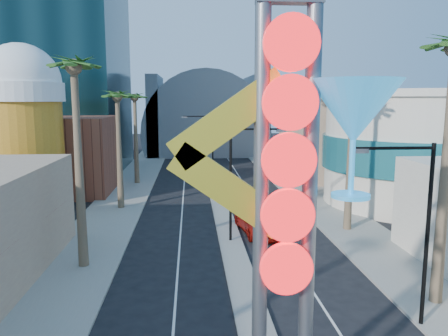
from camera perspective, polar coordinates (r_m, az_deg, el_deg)
The scene contains 18 objects.
sidewalk_west at distance 45.50m, azimuth -12.93°, elevation -3.61°, with size 5.00×100.00×0.15m, color gray.
sidewalk_east at distance 46.60m, azimuth 10.88°, elevation -3.26°, with size 5.00×100.00×0.15m, color gray.
median at distance 47.99m, azimuth -1.10°, elevation -2.74°, with size 1.60×84.00×0.15m, color gray.
brick_filler_west at distance 49.13m, azimuth -20.09°, elevation 1.63°, with size 10.00×10.00×8.00m, color brown.
filler_east at distance 60.11m, azimuth 13.77°, elevation 4.09°, with size 10.00×20.00×10.00m, color tan.
beer_mug at distance 41.54m, azimuth -24.67°, elevation 5.46°, with size 7.00×7.00×14.50m.
turquoise_building at distance 44.31m, azimuth 23.48°, elevation 2.32°, with size 16.60×16.60×10.60m.
canopy at distance 81.17m, azimuth -2.49°, elevation 5.02°, with size 22.00×16.00×22.00m.
neon_sign at distance 12.63m, azimuth 11.70°, elevation -2.31°, with size 6.53×2.60×12.55m.
streetlight_0 at distance 29.52m, azimuth 1.93°, elevation -0.59°, with size 3.79×0.25×8.00m.
streetlight_1 at distance 53.20m, azimuth -2.08°, elevation 3.62°, with size 3.79×0.25×8.00m.
streetlight_2 at distance 19.97m, azimuth 23.97°, elevation -6.08°, with size 3.45×0.25×8.00m.
palm_1 at distance 25.76m, azimuth -18.96°, elevation 10.85°, with size 2.40×2.40×12.70m.
palm_2 at distance 39.46m, azimuth -13.76°, elevation 8.26°, with size 2.40×2.40×11.20m.
palm_3 at distance 51.34m, azimuth -11.59°, elevation 8.41°, with size 2.40×2.40×11.20m.
palm_6 at distance 33.07m, azimuth 16.48°, elevation 8.86°, with size 2.40×2.40×11.70m.
palm_7 at distance 44.51m, azimuth 11.00°, elevation 10.11°, with size 2.40×2.40×12.70m.
red_pickup at distance 32.41m, azimuth 4.88°, elevation -7.06°, with size 2.82×6.12×1.70m, color #A2140C.
Camera 1 is at (-2.66, -8.94, 9.71)m, focal length 35.00 mm.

